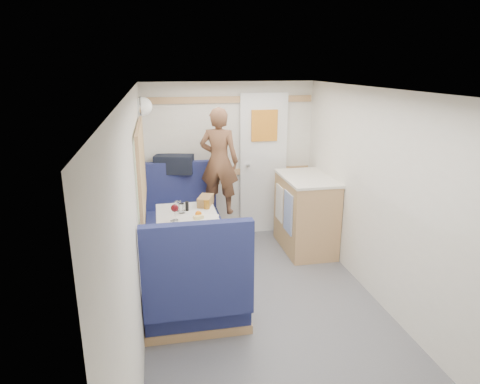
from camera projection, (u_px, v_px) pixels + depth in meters
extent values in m
plane|color=#515156|center=(274.00, 327.00, 3.73)|extent=(4.50, 4.50, 0.00)
plane|color=silver|center=(280.00, 93.00, 3.15)|extent=(4.50, 4.50, 0.00)
cube|color=silver|center=(229.00, 161.00, 5.55)|extent=(2.20, 0.02, 2.00)
cube|color=silver|center=(136.00, 230.00, 3.24)|extent=(0.02, 4.50, 2.00)
cube|color=silver|center=(401.00, 211.00, 3.64)|extent=(0.02, 4.50, 2.00)
cube|color=#A8824B|center=(230.00, 172.00, 5.58)|extent=(2.15, 0.02, 0.08)
cube|color=#A8824B|center=(229.00, 100.00, 5.31)|extent=(2.15, 0.02, 0.08)
cube|color=#B1BC9F|center=(140.00, 167.00, 4.11)|extent=(0.04, 1.30, 0.72)
cube|color=white|center=(263.00, 165.00, 5.63)|extent=(0.62, 0.04, 1.86)
cube|color=orange|center=(264.00, 126.00, 5.45)|extent=(0.34, 0.03, 0.40)
cylinder|color=silver|center=(248.00, 165.00, 5.54)|extent=(0.04, 0.10, 0.04)
cube|color=white|center=(187.00, 218.00, 4.35)|extent=(0.62, 0.92, 0.04)
cylinder|color=silver|center=(188.00, 250.00, 4.45)|extent=(0.08, 0.08, 0.66)
cylinder|color=silver|center=(190.00, 279.00, 4.54)|extent=(0.36, 0.36, 0.03)
cube|color=#171D4A|center=(184.00, 232.00, 5.23)|extent=(0.88, 0.50, 0.45)
cube|color=#171D4A|center=(181.00, 193.00, 5.37)|extent=(0.88, 0.10, 0.80)
cube|color=#A8824B|center=(184.00, 246.00, 5.29)|extent=(0.90, 0.52, 0.08)
cube|color=#171D4A|center=(196.00, 300.00, 3.73)|extent=(0.88, 0.50, 0.45)
cube|color=#171D4A|center=(198.00, 271.00, 3.34)|extent=(0.88, 0.10, 0.80)
cube|color=#A8824B|center=(197.00, 319.00, 3.78)|extent=(0.90, 0.52, 0.08)
cube|color=#A8824B|center=(180.00, 174.00, 5.35)|extent=(0.90, 0.14, 0.04)
sphere|color=white|center=(143.00, 106.00, 4.77)|extent=(0.20, 0.20, 0.20)
cube|color=#A8824B|center=(305.00, 214.00, 5.21)|extent=(0.54, 0.90, 0.90)
cube|color=silver|center=(307.00, 178.00, 5.08)|extent=(0.56, 0.92, 0.03)
cube|color=#5972B2|center=(288.00, 213.00, 4.96)|extent=(0.01, 0.30, 0.48)
cube|color=silver|center=(279.00, 203.00, 5.29)|extent=(0.01, 0.28, 0.44)
imported|color=brown|center=(219.00, 161.00, 5.10)|extent=(0.55, 0.46, 1.28)
cube|color=black|center=(174.00, 164.00, 5.30)|extent=(0.51, 0.34, 0.23)
cube|color=white|center=(203.00, 221.00, 4.18)|extent=(0.35, 0.41, 0.02)
sphere|color=#DF5009|center=(198.00, 214.00, 4.26)|extent=(0.07, 0.07, 0.07)
cube|color=#DFCE80|center=(199.00, 217.00, 4.21)|extent=(0.11, 0.09, 0.03)
cylinder|color=white|center=(175.00, 220.00, 4.22)|extent=(0.06, 0.06, 0.01)
cylinder|color=white|center=(175.00, 215.00, 4.20)|extent=(0.01, 0.01, 0.10)
sphere|color=#47070D|center=(175.00, 208.00, 4.18)|extent=(0.08, 0.08, 0.08)
cylinder|color=white|center=(174.00, 226.00, 3.94)|extent=(0.06, 0.06, 0.10)
cylinder|color=white|center=(178.00, 206.00, 4.49)|extent=(0.06, 0.06, 0.10)
cylinder|color=white|center=(182.00, 208.00, 4.42)|extent=(0.06, 0.06, 0.10)
cylinder|color=#965E15|center=(207.00, 204.00, 4.55)|extent=(0.06, 0.06, 0.10)
cylinder|color=black|center=(187.00, 206.00, 4.49)|extent=(0.04, 0.04, 0.10)
cube|color=brown|center=(205.00, 201.00, 4.67)|extent=(0.21, 0.28, 0.10)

